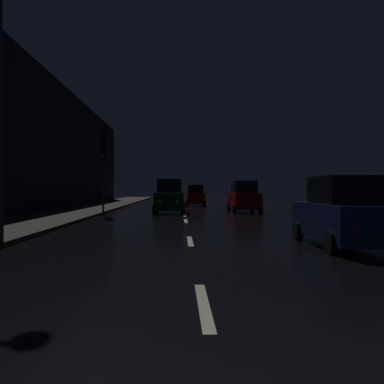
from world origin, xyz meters
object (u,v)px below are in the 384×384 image
(streetlamp_overhead, at_px, (15,49))
(car_parked_right_far, at_px, (244,198))
(traffic_light_far_left, at_px, (103,153))
(car_distant_taillights, at_px, (195,196))
(car_approaching_headlights, at_px, (169,197))
(car_parked_right_near, at_px, (341,214))

(streetlamp_overhead, xyz_separation_m, car_parked_right_far, (8.97, 16.25, -4.43))
(traffic_light_far_left, xyz_separation_m, car_distant_taillights, (6.20, 12.54, -2.91))
(streetlamp_overhead, distance_m, car_approaching_headlights, 16.52)
(car_parked_right_far, bearing_deg, traffic_light_far_left, 108.06)
(car_parked_right_near, bearing_deg, traffic_light_far_left, 34.69)
(car_parked_right_far, bearing_deg, car_distant_taillights, 17.39)
(streetlamp_overhead, relative_size, car_distant_taillights, 2.13)
(traffic_light_far_left, xyz_separation_m, streetlamp_overhead, (0.22, -13.26, 1.60))
(traffic_light_far_left, height_order, streetlamp_overhead, streetlamp_overhead)
(traffic_light_far_left, height_order, car_parked_right_far, traffic_light_far_left)
(car_approaching_headlights, bearing_deg, streetlamp_overhead, -13.79)
(traffic_light_far_left, bearing_deg, car_distant_taillights, 163.94)
(car_parked_right_near, bearing_deg, streetlamp_overhead, 89.85)
(streetlamp_overhead, distance_m, car_distant_taillights, 26.86)
(streetlamp_overhead, relative_size, car_parked_right_near, 2.15)
(car_parked_right_near, bearing_deg, car_distant_taillights, 6.60)
(traffic_light_far_left, relative_size, streetlamp_overhead, 0.62)
(car_parked_right_far, distance_m, car_parked_right_near, 16.28)
(car_parked_right_near, xyz_separation_m, car_distant_taillights, (-2.99, 25.82, 0.01))
(car_distant_taillights, bearing_deg, car_approaching_headlights, 168.04)
(traffic_light_far_left, height_order, car_parked_right_near, traffic_light_far_left)
(car_parked_right_near, bearing_deg, car_approaching_headlights, 18.48)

